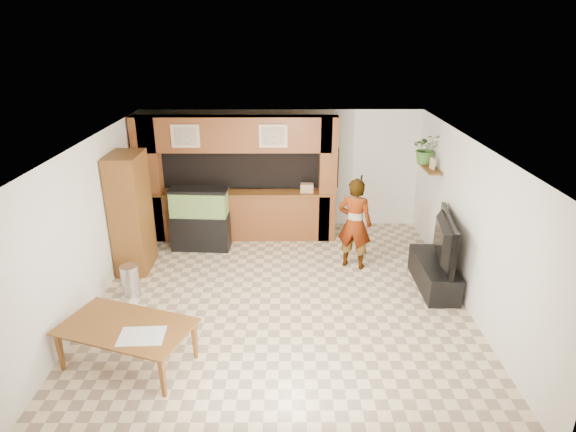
{
  "coord_description": "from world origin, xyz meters",
  "views": [
    {
      "loc": [
        0.1,
        -6.96,
        4.23
      ],
      "look_at": [
        0.13,
        0.6,
        1.24
      ],
      "focal_mm": 30.0,
      "sensor_mm": 36.0,
      "label": 1
    }
  ],
  "objects_px": {
    "dining_table": "(127,346)",
    "aquarium": "(200,220)",
    "person": "(355,224)",
    "television": "(438,239)",
    "pantry_cabinet": "(131,213)"
  },
  "relations": [
    {
      "from": "television",
      "to": "dining_table",
      "type": "distance_m",
      "value": 5.13
    },
    {
      "from": "television",
      "to": "person",
      "type": "bearing_deg",
      "value": 67.99
    },
    {
      "from": "dining_table",
      "to": "pantry_cabinet",
      "type": "bearing_deg",
      "value": 122.92
    },
    {
      "from": "pantry_cabinet",
      "to": "dining_table",
      "type": "xyz_separation_m",
      "value": [
        0.7,
        -2.83,
        -0.79
      ]
    },
    {
      "from": "dining_table",
      "to": "aquarium",
      "type": "bearing_deg",
      "value": 103.12
    },
    {
      "from": "aquarium",
      "to": "person",
      "type": "relative_size",
      "value": 0.74
    },
    {
      "from": "person",
      "to": "dining_table",
      "type": "xyz_separation_m",
      "value": [
        -3.35,
        -2.86,
        -0.56
      ]
    },
    {
      "from": "aquarium",
      "to": "television",
      "type": "xyz_separation_m",
      "value": [
        4.27,
        -1.57,
        0.27
      ]
    },
    {
      "from": "television",
      "to": "dining_table",
      "type": "relative_size",
      "value": 0.85
    },
    {
      "from": "dining_table",
      "to": "television",
      "type": "bearing_deg",
      "value": 43.16
    },
    {
      "from": "pantry_cabinet",
      "to": "person",
      "type": "relative_size",
      "value": 1.26
    },
    {
      "from": "pantry_cabinet",
      "to": "person",
      "type": "distance_m",
      "value": 4.06
    },
    {
      "from": "pantry_cabinet",
      "to": "television",
      "type": "bearing_deg",
      "value": -7.95
    },
    {
      "from": "pantry_cabinet",
      "to": "aquarium",
      "type": "xyz_separation_m",
      "value": [
        1.08,
        0.82,
        -0.47
      ]
    },
    {
      "from": "television",
      "to": "person",
      "type": "distance_m",
      "value": 1.51
    }
  ]
}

